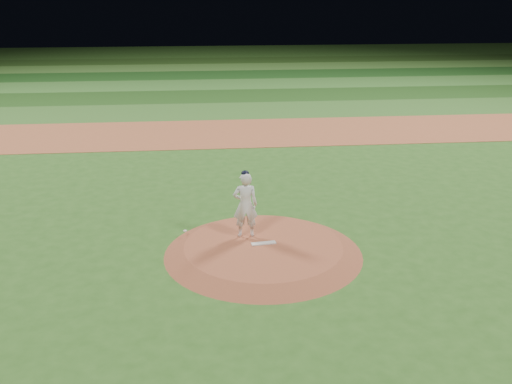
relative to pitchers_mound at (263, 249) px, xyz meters
name	(u,v)px	position (x,y,z in m)	size (l,w,h in m)	color
ground	(263,253)	(0.00, 0.00, -0.12)	(120.00, 120.00, 0.00)	#2D5C1D
infield_dirt_band	(232,133)	(0.00, 14.00, -0.12)	(70.00, 6.00, 0.02)	#A05431
outfield_stripe_0	(227,111)	(0.00, 19.50, -0.12)	(70.00, 5.00, 0.02)	#336424
outfield_stripe_1	(223,96)	(0.00, 24.50, -0.12)	(70.00, 5.00, 0.02)	#1E4716
outfield_stripe_2	(220,84)	(0.00, 29.50, -0.12)	(70.00, 5.00, 0.02)	#37732A
outfield_stripe_3	(217,75)	(0.00, 34.50, -0.12)	(70.00, 5.00, 0.02)	#194717
outfield_stripe_4	(215,67)	(0.00, 39.50, -0.12)	(70.00, 5.00, 0.02)	#41792C
outfield_stripe_5	(214,61)	(0.00, 44.50, -0.12)	(70.00, 5.00, 0.02)	#244917
pitchers_mound	(263,249)	(0.00, 0.00, 0.00)	(5.50, 5.50, 0.25)	#9B4D30
pitching_rubber	(264,243)	(0.02, 0.08, 0.14)	(0.69, 0.17, 0.03)	white
rosin_bag	(185,231)	(-2.17, 1.13, 0.16)	(0.11, 0.11, 0.06)	white
pitcher_on_mound	(245,204)	(-0.44, 0.67, 1.09)	(0.70, 0.46, 1.97)	white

